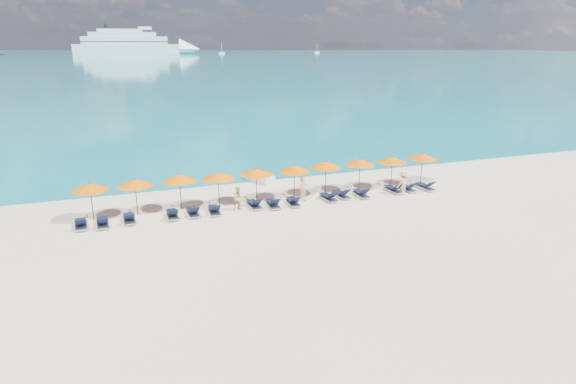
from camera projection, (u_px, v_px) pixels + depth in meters
name	position (u px, v px, depth m)	size (l,w,h in m)	color
ground	(307.00, 228.00, 26.52)	(1400.00, 1400.00, 0.00)	beige
sea	(112.00, 53.00, 618.90)	(1600.00, 1300.00, 0.01)	#1FA9B2
cruise_ship	(139.00, 45.00, 568.27)	(145.88, 52.10, 40.16)	white
sailboat_near	(222.00, 53.00, 557.86)	(6.76, 2.25, 12.40)	white
sailboat_far	(317.00, 52.00, 610.52)	(6.20, 2.07, 11.37)	white
jetski	(261.00, 177.00, 35.31)	(1.71, 2.54, 0.85)	white
beachgoer_a	(303.00, 189.00, 30.78)	(0.60, 0.39, 1.64)	tan
beachgoer_b	(239.00, 199.00, 29.09)	(0.73, 0.42, 1.50)	tan
beachgoer_c	(403.00, 183.00, 32.18)	(1.03, 0.48, 1.60)	tan
umbrella_0	(90.00, 187.00, 27.01)	(2.10, 2.10, 2.28)	black
umbrella_1	(135.00, 183.00, 27.84)	(2.10, 2.10, 2.28)	black
umbrella_2	(179.00, 178.00, 28.85)	(2.10, 2.10, 2.28)	black
umbrella_3	(218.00, 176.00, 29.36)	(2.10, 2.10, 2.28)	black
umbrella_4	(256.00, 171.00, 30.31)	(2.10, 2.10, 2.28)	black
umbrella_5	(294.00, 168.00, 31.05)	(2.10, 2.10, 2.28)	black
umbrella_6	(326.00, 165.00, 32.01)	(2.10, 2.10, 2.28)	black
umbrella_7	(360.00, 162.00, 32.80)	(2.10, 2.10, 2.28)	black
umbrella_8	(392.00, 160.00, 33.46)	(2.10, 2.10, 2.28)	black
umbrella_9	(423.00, 156.00, 34.42)	(2.10, 2.10, 2.28)	black
lounger_0	(81.00, 224.00, 26.43)	(0.71, 1.73, 0.66)	silver
lounger_1	(103.00, 222.00, 26.64)	(0.67, 1.72, 0.66)	silver
lounger_2	(129.00, 218.00, 27.29)	(0.66, 1.72, 0.66)	silver
lounger_3	(172.00, 214.00, 27.98)	(0.63, 1.70, 0.66)	silver
lounger_4	(193.00, 212.00, 28.36)	(0.64, 1.71, 0.66)	silver
lounger_5	(214.00, 210.00, 28.66)	(0.73, 1.74, 0.66)	silver
lounger_6	(254.00, 204.00, 29.73)	(0.70, 1.73, 0.66)	silver
lounger_7	(273.00, 204.00, 29.83)	(0.72, 1.73, 0.66)	silver
lounger_8	(293.00, 201.00, 30.21)	(0.77, 1.75, 0.66)	silver
lounger_9	(329.00, 197.00, 31.10)	(0.74, 1.74, 0.66)	silver
lounger_10	(341.00, 194.00, 31.71)	(0.73, 1.74, 0.66)	silver
lounger_11	(361.00, 193.00, 31.88)	(0.69, 1.72, 0.66)	silver
lounger_12	(393.00, 189.00, 32.86)	(0.67, 1.72, 0.66)	silver
lounger_13	(407.00, 187.00, 33.20)	(0.63, 1.70, 0.66)	silver
lounger_14	(425.00, 186.00, 33.48)	(0.69, 1.73, 0.66)	silver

